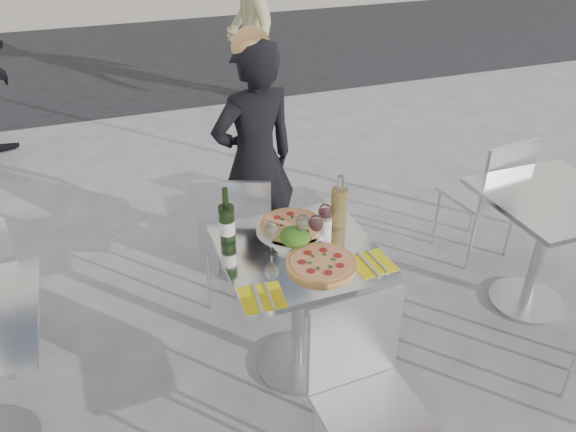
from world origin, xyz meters
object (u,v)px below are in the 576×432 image
object	(u,v)px
pizza_near	(321,263)
wineglass_white_b	(303,224)
sugar_shaker	(325,225)
napkin_left	(262,297)
chair_far	(237,229)
wine_bottle	(227,223)
chair_near	(365,386)
woman_diner	(255,162)
main_table	(299,285)
carafe	(339,208)
pizza_far	(291,226)
wineglass_red_b	(325,213)
wineglass_white_a	(271,232)
pedestrian_b	(247,23)
salad_plate	(295,238)
napkin_right	(372,263)
wineglass_red_a	(316,224)
side_table_right	(546,228)
side_chair_rfar	(491,189)

from	to	relation	value
pizza_near	wineglass_white_b	distance (m)	0.22
sugar_shaker	napkin_left	world-z (taller)	sugar_shaker
chair_far	wine_bottle	world-z (taller)	wine_bottle
chair_near	woman_diner	world-z (taller)	woman_diner
main_table	chair_near	size ratio (longest dim) A/B	0.85
woman_diner	carafe	distance (m)	0.87
chair_far	pizza_near	distance (m)	0.82
pizza_far	pizza_near	bearing A→B (deg)	-86.44
pizza_near	wineglass_red_b	world-z (taller)	wineglass_red_b
pizza_far	wineglass_white_b	xyz separation A→B (m)	(0.01, -0.14, 0.09)
woman_diner	wineglass_white_b	size ratio (longest dim) A/B	9.58
wineglass_white_b	wineglass_white_a	bearing A→B (deg)	-175.08
main_table	woman_diner	bearing A→B (deg)	85.25
wine_bottle	sugar_shaker	bearing A→B (deg)	-11.29
pedestrian_b	carafe	distance (m)	4.04
woman_diner	pedestrian_b	distance (m)	3.26
salad_plate	napkin_left	size ratio (longest dim) A/B	1.10
wineglass_white_b	napkin_right	xyz separation A→B (m)	(0.23, -0.26, -0.11)
woman_diner	pizza_far	world-z (taller)	woman_diner
pedestrian_b	wineglass_white_b	xyz separation A→B (m)	(-0.92, -4.03, 0.01)
wineglass_red_a	napkin_left	xyz separation A→B (m)	(-0.36, -0.29, -0.11)
woman_diner	wine_bottle	bearing A→B (deg)	52.50
salad_plate	pizza_near	bearing A→B (deg)	-75.39
main_table	pizza_near	world-z (taller)	pizza_near
wine_bottle	napkin_left	world-z (taller)	wine_bottle
pedestrian_b	pizza_near	size ratio (longest dim) A/B	5.36
main_table	wineglass_white_b	world-z (taller)	wineglass_white_b
main_table	pedestrian_b	size ratio (longest dim) A/B	0.44
side_table_right	pedestrian_b	world-z (taller)	pedestrian_b
pedestrian_b	wineglass_white_a	distance (m)	4.19
wineglass_white_a	wineglass_white_b	size ratio (longest dim) A/B	1.00
pizza_near	wineglass_red_b	xyz separation A→B (m)	(0.12, 0.25, 0.10)
carafe	napkin_left	world-z (taller)	carafe
side_chair_rfar	pedestrian_b	size ratio (longest dim) A/B	0.52
wineglass_red_b	napkin_left	xyz separation A→B (m)	(-0.44, -0.37, -0.11)
woman_diner	wine_bottle	world-z (taller)	woman_diner
woman_diner	salad_plate	xyz separation A→B (m)	(-0.08, -0.90, 0.03)
main_table	side_chair_rfar	xyz separation A→B (m)	(1.52, 0.51, -0.02)
main_table	napkin_left	bearing A→B (deg)	-134.80
chair_far	wineglass_white_b	xyz separation A→B (m)	(0.17, -0.56, 0.33)
main_table	carafe	bearing A→B (deg)	23.58
pizza_far	napkin_left	distance (m)	0.54
wineglass_red_a	napkin_right	xyz separation A→B (m)	(0.18, -0.23, -0.11)
carafe	salad_plate	bearing A→B (deg)	-167.03
pizza_far	sugar_shaker	world-z (taller)	sugar_shaker
woman_diner	carafe	bearing A→B (deg)	89.53
wineglass_red_b	pedestrian_b	bearing A→B (deg)	78.81
wineglass_white_a	wineglass_red_a	bearing A→B (deg)	-3.39
chair_far	pizza_near	size ratio (longest dim) A/B	2.80
pizza_far	napkin_left	bearing A→B (deg)	-123.23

